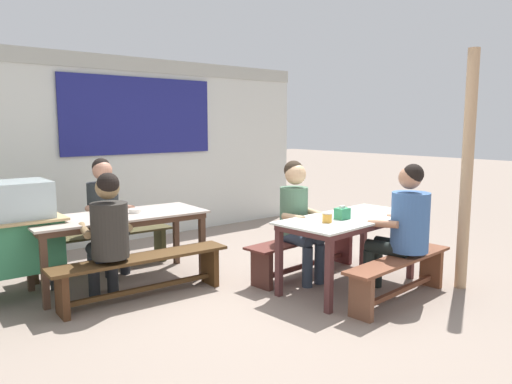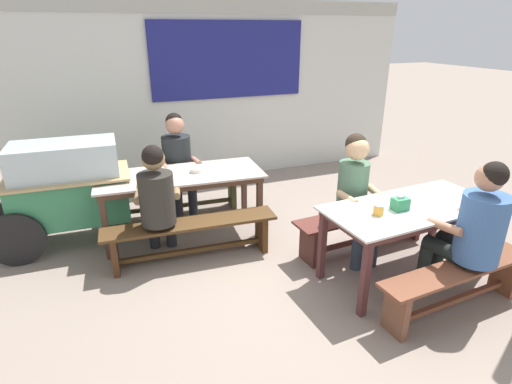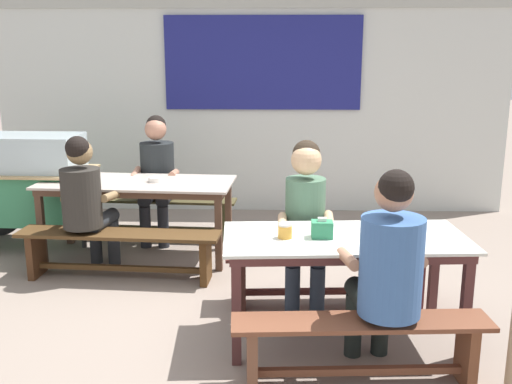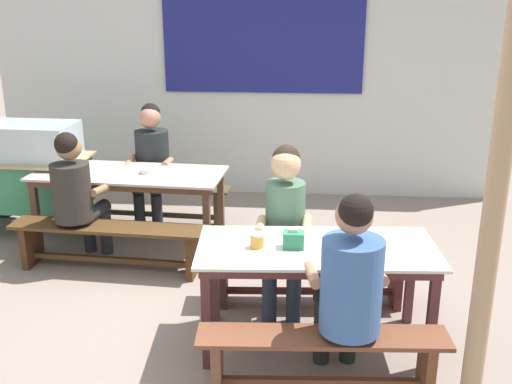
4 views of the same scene
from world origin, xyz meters
name	(u,v)px [view 4 (image 4 of 4)]	position (x,y,z in m)	size (l,w,h in m)	color
ground_plane	(219,306)	(0.00, 0.00, 0.00)	(40.00, 40.00, 0.00)	gray
backdrop_wall	(252,80)	(0.00, 2.95, 1.38)	(6.12, 0.23, 2.61)	silver
dining_table_far	(129,179)	(-1.02, 1.16, 0.67)	(1.85, 0.86, 0.74)	#BFAFA3
dining_table_near	(317,257)	(0.75, -0.47, 0.66)	(1.65, 0.83, 0.74)	silver
bench_far_back	(151,198)	(-0.98, 1.75, 0.28)	(1.73, 0.37, 0.42)	#453F23
bench_far_front	(109,239)	(-1.05, 0.58, 0.30)	(1.76, 0.43, 0.42)	#4A3118
bench_near_back	(309,270)	(0.71, 0.12, 0.28)	(1.62, 0.42, 0.42)	#562822
bench_near_front	(322,355)	(0.78, -1.06, 0.28)	(1.52, 0.36, 0.42)	brown
food_cart	(23,169)	(-2.18, 1.43, 0.67)	(1.61, 0.76, 1.14)	#348154
person_right_near_table	(285,218)	(0.51, 0.05, 0.74)	(0.42, 0.52, 1.29)	#2E3848
person_near_front	(349,283)	(0.93, -0.99, 0.74)	(0.51, 0.62, 1.31)	black
person_left_back_turned	(76,191)	(-1.35, 0.66, 0.71)	(0.49, 0.60, 1.25)	#25282C
person_center_facing	(151,158)	(-0.93, 1.70, 0.74)	(0.46, 0.54, 1.30)	#272930
tissue_box	(294,240)	(0.59, -0.50, 0.80)	(0.14, 0.11, 0.14)	#2F8556
condiment_jar	(257,241)	(0.35, -0.52, 0.79)	(0.09, 0.09, 0.10)	gold
soup_bowl	(147,171)	(-0.83, 1.15, 0.76)	(0.13, 0.13, 0.04)	silver
wooden_support_post	(491,228)	(1.62, -1.24, 1.21)	(0.11, 0.11, 2.41)	tan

